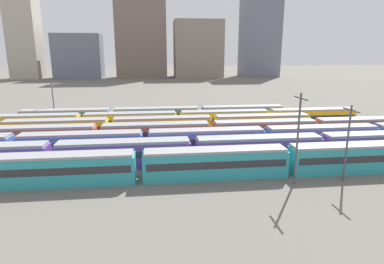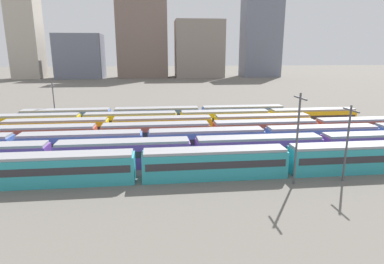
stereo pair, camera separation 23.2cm
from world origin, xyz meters
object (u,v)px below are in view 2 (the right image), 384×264
Objects in this scene: train_track_4 at (163,127)px; catenary_pole_2 at (347,140)px; train_track_3 at (316,129)px; train_track_0 at (287,160)px; train_track_2 at (265,139)px; train_track_6 at (157,116)px; catenary_pole_0 at (297,135)px; catenary_pole_1 at (54,101)px; train_track_5 at (179,120)px; train_track_1 at (321,147)px.

train_track_4 is 32.13m from catenary_pole_2.
train_track_4 is (-27.11, 5.20, -0.00)m from train_track_3.
train_track_4 is 5.94× the size of catenary_pole_2.
train_track_4 is at bearing 126.58° from train_track_0.
train_track_6 is at bearing 129.18° from train_track_2.
train_track_2 is at bearing 86.99° from train_track_0.
catenary_pole_0 reaches higher than train_track_6.
catenary_pole_2 reaches higher than catenary_pole_1.
catenary_pole_1 reaches higher than train_track_2.
train_track_5 is at bearing 122.13° from catenary_pole_2.
train_track_6 is at bearing 150.95° from train_track_3.
train_track_2 is (-6.72, 5.20, 0.00)m from train_track_1.
train_track_3 is at bearing -29.05° from train_track_6.
train_track_2 is 12.28m from train_track_3.
train_track_0 is 25.90m from train_track_4.
train_track_0 is at bearing -62.26° from train_track_6.
train_track_1 is 27.55m from train_track_4.
catenary_pole_0 is (15.03, -23.95, 4.14)m from train_track_4.
catenary_pole_0 is at bearing -57.89° from train_track_4.
train_track_4 is at bearing 146.95° from train_track_2.
catenary_pole_1 is (-38.98, 23.94, 3.06)m from train_track_2.
train_track_3 is at bearing 53.19° from train_track_0.
train_track_4 and train_track_6 have the same top height.
catenary_pole_0 is 1.17× the size of catenary_pole_2.
catenary_pole_2 is (6.01, -2.88, 3.34)m from train_track_0.
train_track_0 is at bearing -93.01° from train_track_2.
train_track_6 is at bearing 132.32° from train_track_1.
catenary_pole_2 is (22.42, -34.08, 3.34)m from train_track_6.
train_track_6 is at bearing -8.11° from catenary_pole_1.
train_track_2 is at bearing -50.92° from train_track_5.
train_track_3 is 22.69m from catenary_pole_0.
train_track_2 is 20.10m from train_track_5.
train_track_2 is at bearing -154.96° from train_track_3.
train_track_5 is 6.81× the size of catenary_pole_0.
train_track_0 is 35.25m from train_track_6.
train_track_2 and train_track_6 have the same top height.
train_track_0 is 19.49m from train_track_3.
train_track_2 is at bearing 112.38° from catenary_pole_2.
train_track_0 is 5.22m from catenary_pole_0.
train_track_5 is (-23.80, 10.40, 0.00)m from train_track_3.
train_track_3 is 2.02× the size of train_track_6.
catenary_pole_2 reaches higher than train_track_1.
train_track_6 is (-16.95, 20.80, -0.00)m from train_track_2.
train_track_1 is at bearing -32.52° from catenary_pole_1.
train_track_3 is at bearing -10.86° from train_track_4.
train_track_6 is 6.29× the size of catenary_pole_1.
catenary_pole_0 reaches higher than train_track_4.
train_track_4 is 6.29× the size of catenary_pole_1.
catenary_pole_1 is 57.98m from catenary_pole_2.
train_track_5 is at bearing 57.49° from train_track_4.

